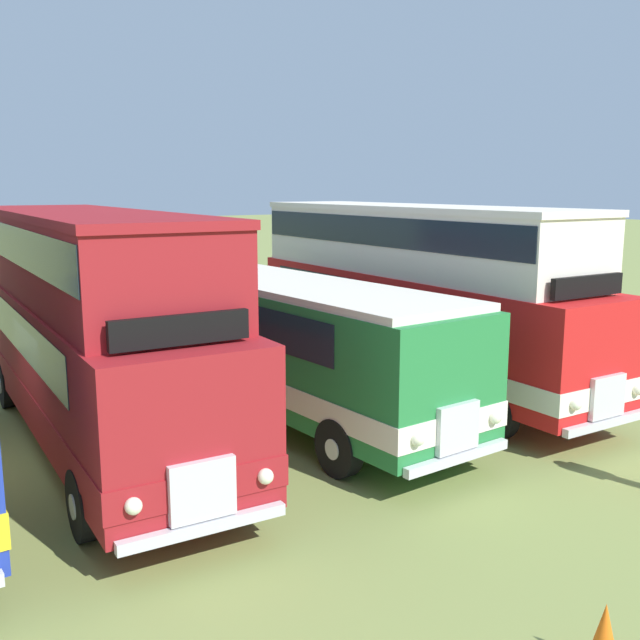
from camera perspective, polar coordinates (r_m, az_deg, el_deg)
The scene contains 4 objects.
bus_fourth_in_row at distance 14.39m, azimuth -17.57°, elevation 0.10°, with size 3.17×11.03×4.49m.
bus_fifth_in_row at distance 15.49m, azimuth -2.53°, elevation -1.43°, with size 2.91×9.89×2.99m.
bus_sixth_in_row at distance 18.09m, azimuth 7.42°, elevation 2.54°, with size 2.97×11.27×4.49m.
cone_near_end at distance 8.66m, azimuth 21.45°, elevation -22.15°, with size 0.36×0.36×0.74m, color orange.
Camera 1 is at (-2.00, -13.18, 4.94)m, focal length 40.70 mm.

